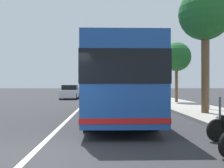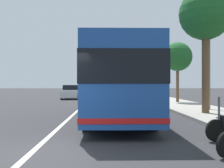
{
  "view_description": "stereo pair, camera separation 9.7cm",
  "coord_description": "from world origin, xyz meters",
  "views": [
    {
      "loc": [
        -6.1,
        -1.68,
        1.62
      ],
      "look_at": [
        6.26,
        -2.03,
        1.64
      ],
      "focal_mm": 43.37,
      "sensor_mm": 36.0,
      "label": 1
    },
    {
      "loc": [
        -6.1,
        -1.78,
        1.62
      ],
      "look_at": [
        6.26,
        -2.03,
        1.64
      ],
      "focal_mm": 43.37,
      "sensor_mm": 36.0,
      "label": 2
    }
  ],
  "objects": [
    {
      "name": "coach_bus",
      "position": [
        6.95,
        -2.26,
        1.8
      ],
      "size": [
        11.26,
        2.65,
        3.18
      ],
      "rotation": [
        0.0,
        0.0,
        0.0
      ],
      "color": "#1E4C9E",
      "rests_on": "ground"
    },
    {
      "name": "car_oncoming",
      "position": [
        36.37,
        -2.1,
        0.7
      ],
      "size": [
        4.49,
        2.03,
        1.47
      ],
      "rotation": [
        0.0,
        0.0,
        0.02
      ],
      "color": "#2D7238",
      "rests_on": "ground"
    },
    {
      "name": "car_ahead_same_lane",
      "position": [
        24.19,
        2.17,
        0.73
      ],
      "size": [
        4.15,
        1.86,
        1.55
      ],
      "rotation": [
        0.0,
        0.0,
        3.14
      ],
      "color": "silver",
      "rests_on": "ground"
    },
    {
      "name": "roadside_tree_mid_block",
      "position": [
        7.86,
        -6.94,
        5.22
      ],
      "size": [
        2.74,
        2.74,
        6.68
      ],
      "color": "brown",
      "rests_on": "ground"
    },
    {
      "name": "utility_pole",
      "position": [
        9.95,
        -7.89,
        3.03
      ],
      "size": [
        0.22,
        0.22,
        6.05
      ],
      "primitive_type": "cylinder",
      "color": "slate",
      "rests_on": "ground"
    },
    {
      "name": "roadside_tree_far_block",
      "position": [
        16.59,
        -7.79,
        3.94
      ],
      "size": [
        2.45,
        2.45,
        5.19
      ],
      "color": "brown",
      "rests_on": "ground"
    },
    {
      "name": "sidewalk_curb",
      "position": [
        10.0,
        -7.44,
        0.07
      ],
      "size": [
        110.0,
        3.6,
        0.14
      ],
      "primitive_type": "cube",
      "color": "#9E998E",
      "rests_on": "ground"
    },
    {
      "name": "lane_divider_line",
      "position": [
        10.0,
        0.0,
        0.0
      ],
      "size": [
        110.0,
        0.16,
        0.01
      ],
      "primitive_type": "cube",
      "color": "silver",
      "rests_on": "ground"
    },
    {
      "name": "ground_plane",
      "position": [
        0.0,
        0.0,
        0.0
      ],
      "size": [
        220.0,
        220.0,
        0.0
      ],
      "primitive_type": "plane",
      "color": "#2D2D30"
    }
  ]
}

